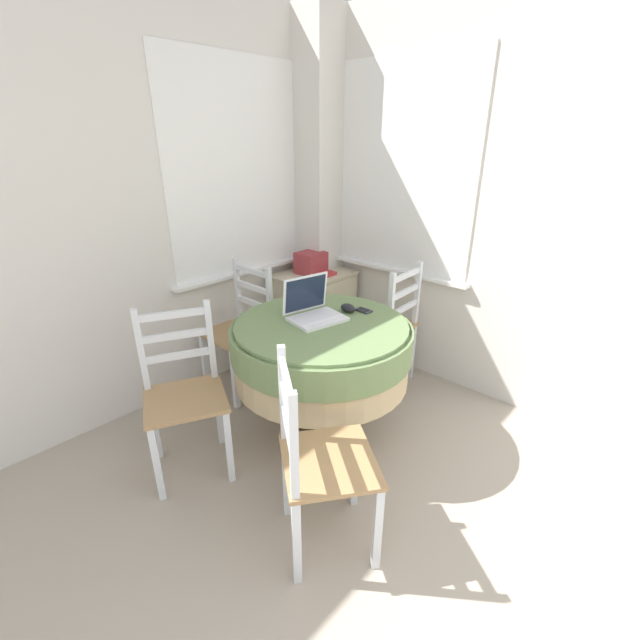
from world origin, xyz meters
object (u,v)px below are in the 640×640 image
Objects in this scene: laptop at (313,310)px; dining_chair_near_back_window at (241,331)px; cell_phone at (363,310)px; corner_cabinet at (314,313)px; dining_chair_camera_near at (319,462)px; computer_mouse at (348,308)px; dining_chair_near_right_window at (387,327)px; round_dining_table at (321,348)px; book_on_cabinet at (322,273)px; storage_box at (311,263)px; dining_chair_left_flank at (184,395)px.

dining_chair_near_back_window is at bearing 91.09° from laptop.
cell_phone is 0.15× the size of corner_cabinet.
dining_chair_camera_near is at bearing -135.54° from corner_cabinet.
computer_mouse is 0.11× the size of dining_chair_near_right_window.
round_dining_table is 0.35m from cell_phone.
dining_chair_near_right_window is at bearing -92.58° from book_on_cabinet.
laptop is at bearing -135.09° from storage_box.
corner_cabinet is 0.43m from storage_box.
dining_chair_near_right_window is 4.94× the size of book_on_cabinet.
cell_phone is at bearing -118.62° from corner_cabinet.
laptop is 3.33× the size of cell_phone.
dining_chair_camera_near is 4.94× the size of book_on_cabinet.
book_on_cabinet is at bearing 42.50° from round_dining_table.
storage_box reaches higher than round_dining_table.
dining_chair_left_flank reaches higher than round_dining_table.
computer_mouse is at bearing -127.74° from book_on_cabinet.
dining_chair_camera_near and dining_chair_left_flank have the same top height.
round_dining_table is 4.93× the size of storage_box.
dining_chair_near_right_window is 0.71m from book_on_cabinet.
corner_cabinet is at bearing 44.46° from dining_chair_camera_near.
laptop is at bearing 152.75° from cell_phone.
dining_chair_left_flank is at bearing -148.23° from dining_chair_near_back_window.
dining_chair_near_right_window is at bearing 23.83° from dining_chair_camera_near.
storage_box is at bearing 90.23° from dining_chair_near_right_window.
storage_box is 1.13× the size of book_on_cabinet.
dining_chair_near_right_window is at bearing 5.20° from round_dining_table.
dining_chair_near_right_window is 4.37× the size of storage_box.
cell_phone is 0.57m from dining_chair_near_right_window.
dining_chair_left_flank is (-0.72, 0.25, -0.34)m from laptop.
dining_chair_left_flank is at bearing -161.59° from storage_box.
dining_chair_near_back_window is at bearing 89.38° from round_dining_table.
cell_phone is at bearing -70.62° from dining_chair_near_back_window.
round_dining_table is 1.13× the size of dining_chair_camera_near.
laptop reaches higher than dining_chair_left_flank.
book_on_cabinet is at bearing 39.86° from laptop.
computer_mouse is 1.03m from dining_chair_left_flank.
cell_phone is 1.06m from corner_cabinet.
round_dining_table is 1.48× the size of corner_cabinet.
cell_phone is (0.30, -0.06, 0.16)m from round_dining_table.
computer_mouse is 0.63m from dining_chair_near_right_window.
dining_chair_near_back_window is 0.77m from corner_cabinet.
laptop is 0.37× the size of dining_chair_left_flank.
dining_chair_near_back_window is 4.94× the size of book_on_cabinet.
cell_phone is at bearing -117.59° from storage_box.
storage_box is (1.46, 0.49, 0.33)m from dining_chair_left_flank.
cell_phone is (0.07, -0.06, -0.02)m from computer_mouse.
book_on_cabinet is (0.03, 0.66, 0.26)m from dining_chair_near_right_window.
dining_chair_left_flank is 1.31× the size of corner_cabinet.
round_dining_table is 1.09m from book_on_cabinet.
dining_chair_camera_near is 1.00× the size of dining_chair_left_flank.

